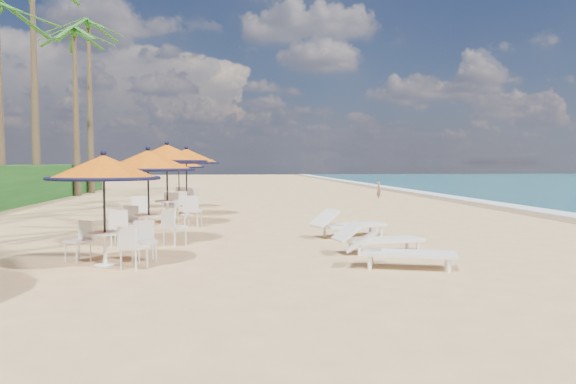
# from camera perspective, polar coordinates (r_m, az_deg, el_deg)

# --- Properties ---
(ground) EXTENTS (160.00, 160.00, 0.00)m
(ground) POSITION_cam_1_polar(r_m,az_deg,el_deg) (11.21, 10.38, -6.94)
(ground) COLOR tan
(ground) RESTS_ON ground
(foam_strip) EXTENTS (1.20, 140.00, 0.04)m
(foam_strip) POSITION_cam_1_polar(r_m,az_deg,el_deg) (24.15, 24.82, -1.85)
(foam_strip) COLOR white
(foam_strip) RESTS_ON ground
(wetsand_band) EXTENTS (1.40, 140.00, 0.02)m
(wetsand_band) POSITION_cam_1_polar(r_m,az_deg,el_deg) (23.69, 22.96, -1.90)
(wetsand_band) COLOR olive
(wetsand_band) RESTS_ON ground
(station_0) EXTENTS (2.07, 2.07, 2.16)m
(station_0) POSITION_cam_1_polar(r_m,az_deg,el_deg) (10.95, -17.98, 1.05)
(station_0) COLOR black
(station_0) RESTS_ON ground
(station_1) EXTENTS (2.23, 2.23, 2.32)m
(station_1) POSITION_cam_1_polar(r_m,az_deg,el_deg) (13.79, -14.14, 1.97)
(station_1) COLOR black
(station_1) RESTS_ON ground
(station_2) EXTENTS (2.49, 2.49, 2.60)m
(station_2) POSITION_cam_1_polar(r_m,az_deg,el_deg) (17.66, -12.19, 2.84)
(station_2) COLOR black
(station_2) RESTS_ON ground
(station_3) EXTENTS (2.43, 2.43, 2.53)m
(station_3) POSITION_cam_1_polar(r_m,az_deg,el_deg) (20.72, -10.39, 2.75)
(station_3) COLOR black
(station_3) RESTS_ON ground
(station_4) EXTENTS (2.20, 2.20, 2.29)m
(station_4) POSITION_cam_1_polar(r_m,az_deg,el_deg) (24.55, -10.90, 2.36)
(station_4) COLOR black
(station_4) RESTS_ON ground
(lounger_near) EXTENTS (2.05, 1.19, 0.70)m
(lounger_near) POSITION_cam_1_polar(r_m,az_deg,el_deg) (10.47, 11.05, -5.84)
(lounger_near) COLOR white
(lounger_near) RESTS_ON ground
(lounger_mid) EXTENTS (2.00, 0.94, 0.69)m
(lounger_mid) POSITION_cam_1_polar(r_m,az_deg,el_deg) (12.12, 8.88, -4.64)
(lounger_mid) COLOR white
(lounger_mid) RESTS_ON ground
(lounger_far) EXTENTS (2.14, 1.32, 0.73)m
(lounger_far) POSITION_cam_1_polar(r_m,az_deg,el_deg) (14.67, 5.96, -3.21)
(lounger_far) COLOR white
(lounger_far) RESTS_ON ground
(palm_6) EXTENTS (5.00, 5.00, 9.68)m
(palm_6) POSITION_cam_1_polar(r_m,az_deg,el_deg) (35.45, -20.87, 14.07)
(palm_6) COLOR brown
(palm_6) RESTS_ON ground
(palm_7) EXTENTS (5.00, 5.00, 10.91)m
(palm_7) POSITION_cam_1_polar(r_m,az_deg,el_deg) (38.77, -19.60, 14.84)
(palm_7) COLOR brown
(palm_7) RESTS_ON ground
(person) EXTENTS (0.23, 0.35, 0.95)m
(person) POSITION_cam_1_polar(r_m,az_deg,el_deg) (30.61, 9.22, 0.24)
(person) COLOR #865E44
(person) RESTS_ON ground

